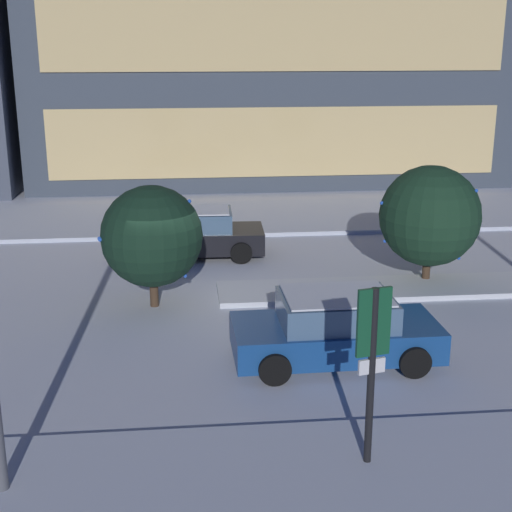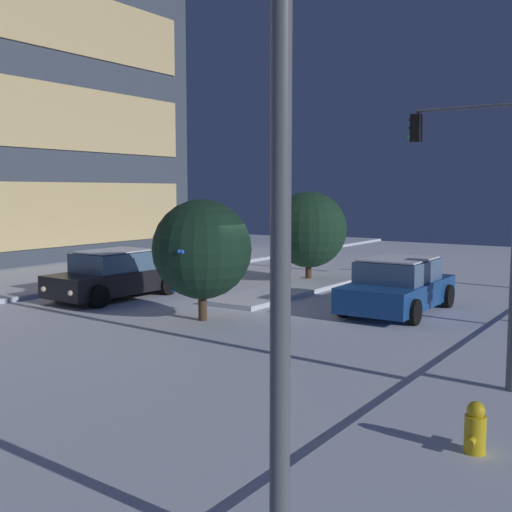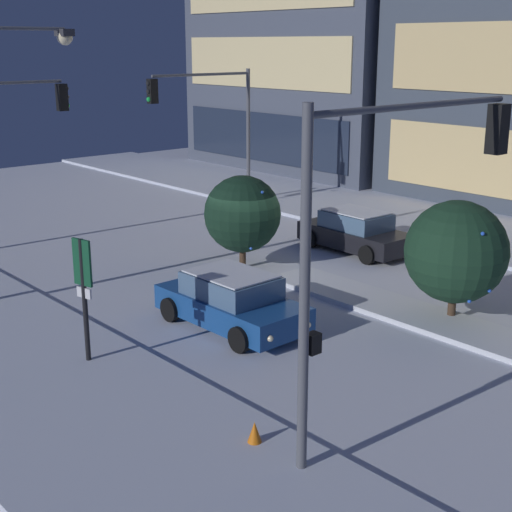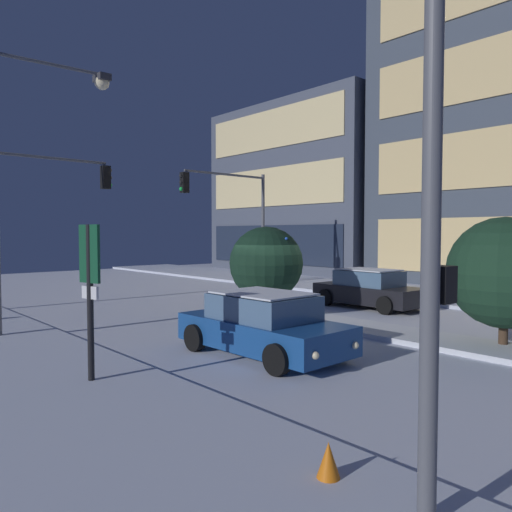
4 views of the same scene
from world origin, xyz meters
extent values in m
plane|color=silver|center=(0.00, 0.00, 0.00)|extent=(52.00, 52.00, 0.00)
cube|color=silver|center=(0.00, 9.05, 0.07)|extent=(52.00, 5.20, 0.14)
cube|color=silver|center=(5.43, 0.57, 0.07)|extent=(9.00, 1.80, 0.14)
cube|color=#4C5466|center=(-14.35, 18.99, 6.22)|extent=(14.61, 11.49, 12.44)
cube|color=#232D42|center=(-14.35, 13.21, 2.07)|extent=(13.15, 0.10, 2.77)
cube|color=#F9E09E|center=(-14.35, 13.21, 6.22)|extent=(13.15, 0.10, 2.77)
cube|color=#19478C|center=(3.19, -3.68, 0.53)|extent=(4.34, 1.98, 0.66)
cube|color=slate|center=(3.19, -3.68, 1.14)|extent=(2.36, 1.76, 0.60)
cube|color=white|center=(3.19, -3.68, 1.47)|extent=(2.18, 1.64, 0.04)
sphere|color=#F9E5B2|center=(5.36, -3.00, 0.50)|extent=(0.16, 0.16, 0.16)
sphere|color=#F9E5B2|center=(5.38, -4.30, 0.50)|extent=(0.16, 0.16, 0.16)
cylinder|color=black|center=(4.60, -2.70, 0.33)|extent=(0.66, 0.23, 0.66)
cylinder|color=black|center=(4.63, -4.62, 0.33)|extent=(0.66, 0.23, 0.66)
cylinder|color=black|center=(1.75, -2.75, 0.33)|extent=(0.66, 0.23, 0.66)
cylinder|color=black|center=(1.78, -4.66, 0.33)|extent=(0.66, 0.23, 0.66)
cube|color=black|center=(0.41, 4.44, 0.53)|extent=(4.33, 1.95, 0.66)
cube|color=slate|center=(0.41, 4.44, 1.14)|extent=(2.36, 1.70, 0.60)
cube|color=white|center=(0.41, 4.44, 1.47)|extent=(2.18, 1.59, 0.04)
sphere|color=#F9E5B2|center=(-1.77, 3.90, 0.50)|extent=(0.16, 0.16, 0.16)
sphere|color=#F9E5B2|center=(-1.72, 5.13, 0.50)|extent=(0.16, 0.16, 0.16)
cylinder|color=black|center=(-1.03, 3.59, 0.33)|extent=(0.67, 0.24, 0.66)
cylinder|color=black|center=(-0.97, 5.39, 0.33)|extent=(0.67, 0.24, 0.66)
cylinder|color=black|center=(1.78, 3.49, 0.33)|extent=(0.67, 0.24, 0.66)
cylinder|color=black|center=(1.85, 5.30, 0.33)|extent=(0.67, 0.24, 0.66)
cube|color=black|center=(-8.67, -2.07, 5.30)|extent=(0.32, 0.36, 1.00)
sphere|color=black|center=(-8.67, -1.88, 5.62)|extent=(0.20, 0.20, 0.20)
sphere|color=black|center=(-8.67, -1.88, 5.30)|extent=(0.20, 0.20, 0.20)
sphere|color=green|center=(-8.67, -1.88, 4.98)|extent=(0.20, 0.20, 0.20)
cylinder|color=#565960|center=(-8.74, 7.25, 3.08)|extent=(0.18, 0.18, 6.16)
cylinder|color=#565960|center=(-8.74, 4.64, 5.96)|extent=(0.12, 5.21, 0.12)
cube|color=black|center=(-8.74, 2.04, 5.36)|extent=(0.32, 0.36, 1.00)
sphere|color=black|center=(-8.74, 1.85, 5.68)|extent=(0.20, 0.20, 0.20)
sphere|color=black|center=(-8.74, 1.85, 5.36)|extent=(0.20, 0.20, 0.20)
sphere|color=green|center=(-8.74, 1.85, 5.04)|extent=(0.20, 0.20, 0.20)
cylinder|color=#565960|center=(9.41, -7.25, 3.20)|extent=(0.18, 0.18, 6.40)
cylinder|color=#565960|center=(9.41, -4.53, 6.20)|extent=(0.12, 5.43, 0.12)
cube|color=black|center=(9.41, -1.81, 5.60)|extent=(0.32, 0.36, 1.00)
sphere|color=black|center=(9.41, -1.62, 5.92)|extent=(0.20, 0.20, 0.20)
sphere|color=black|center=(9.41, -1.62, 5.60)|extent=(0.20, 0.20, 0.20)
sphere|color=green|center=(9.41, -1.62, 5.28)|extent=(0.20, 0.20, 0.20)
cube|color=black|center=(9.41, -7.03, 2.40)|extent=(0.20, 0.24, 0.36)
cylinder|color=#565960|center=(-2.66, -6.45, 7.65)|extent=(0.25, 2.99, 0.10)
cube|color=#333338|center=(-2.59, -4.96, 7.55)|extent=(0.56, 0.36, 0.20)
sphere|color=#F9E5B2|center=(-2.59, -4.96, 7.42)|extent=(0.44, 0.44, 0.44)
cylinder|color=black|center=(2.88, -7.76, 1.53)|extent=(0.12, 0.12, 3.05)
cube|color=#144C2D|center=(2.88, -7.76, 2.51)|extent=(0.55, 0.18, 1.08)
cube|color=white|center=(2.88, -7.76, 1.79)|extent=(0.44, 0.15, 0.24)
cylinder|color=#473323|center=(6.76, 1.14, 0.38)|extent=(0.22, 0.22, 0.75)
sphere|color=#193823|center=(6.76, 1.14, 1.92)|extent=(2.76, 2.76, 2.76)
sphere|color=blue|center=(5.42, 1.21, 2.30)|extent=(0.10, 0.10, 0.10)
sphere|color=blue|center=(5.56, 1.20, 1.23)|extent=(0.10, 0.10, 0.10)
sphere|color=blue|center=(7.52, 0.76, 0.82)|extent=(0.10, 0.10, 0.10)
sphere|color=blue|center=(7.91, 1.02, 1.15)|extent=(0.10, 0.10, 0.10)
sphere|color=blue|center=(6.92, 2.51, 2.15)|extent=(0.10, 0.10, 0.10)
sphere|color=blue|center=(7.03, 1.87, 0.77)|extent=(0.10, 0.10, 0.10)
sphere|color=blue|center=(6.32, 2.18, 2.74)|extent=(0.10, 0.10, 0.10)
sphere|color=blue|center=(7.80, 0.64, 2.70)|extent=(0.10, 0.10, 0.10)
cylinder|color=#473323|center=(-0.72, 0.05, 0.38)|extent=(0.22, 0.22, 0.76)
sphere|color=black|center=(-0.72, 0.05, 1.85)|extent=(2.55, 2.55, 2.55)
sphere|color=blue|center=(0.23, 0.07, 2.71)|extent=(0.10, 0.10, 0.10)
sphere|color=blue|center=(-1.44, 0.40, 0.84)|extent=(0.10, 0.10, 0.10)
sphere|color=blue|center=(-1.95, -0.35, 1.90)|extent=(0.10, 0.10, 0.10)
sphere|color=blue|center=(0.08, -0.28, 0.89)|extent=(0.10, 0.10, 0.10)
sphere|color=blue|center=(-1.97, -0.27, 1.91)|extent=(0.10, 0.10, 0.10)
cone|color=orange|center=(8.24, -7.31, 0.28)|extent=(0.36, 0.36, 0.55)
camera|label=1|loc=(0.08, -17.89, 6.65)|focal=51.96mm
camera|label=2|loc=(-13.19, -10.06, 3.34)|focal=44.25mm
camera|label=3|loc=(17.45, -15.40, 7.25)|focal=52.03mm
camera|label=4|loc=(11.78, -11.55, 2.90)|focal=34.78mm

